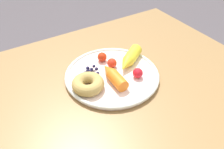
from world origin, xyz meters
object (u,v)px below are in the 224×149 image
dining_table (112,108)px  carrot_yellow (130,59)px  carrot_orange (113,76)px  blueberry_pile (91,71)px  tomato_near (138,73)px  plate (112,75)px  tomato_far (102,57)px  donut (88,84)px  tomato_mid (112,63)px

dining_table → carrot_yellow: 0.18m
carrot_orange → blueberry_pile: (-0.04, 0.07, -0.01)m
blueberry_pile → tomato_near: bearing=-39.7°
carrot_yellow → plate: bearing=-167.1°
carrot_yellow → blueberry_pile: 0.14m
carrot_yellow → tomato_far: bearing=138.1°
donut → tomato_near: size_ratio=2.99×
plate → tomato_near: tomato_near is taller
plate → dining_table: bearing=-120.2°
dining_table → blueberry_pile: 0.15m
plate → carrot_orange: bearing=-113.3°
carrot_yellow → donut: size_ratio=1.35×
blueberry_pile → carrot_yellow: bearing=-10.3°
plate → carrot_yellow: (0.08, 0.02, 0.02)m
plate → carrot_orange: carrot_orange is taller
carrot_orange → carrot_yellow: size_ratio=0.92×
plate → carrot_yellow: size_ratio=2.31×
tomato_near → dining_table: bearing=170.8°
donut → tomato_near: (0.16, -0.03, -0.00)m
tomato_far → donut: bearing=-136.5°
donut → tomato_far: bearing=43.5°
blueberry_pile → tomato_far: 0.08m
tomato_mid → donut: bearing=-155.4°
tomato_far → blueberry_pile: bearing=-149.5°
plate → tomato_far: (0.01, 0.08, 0.02)m
carrot_orange → donut: 0.08m
dining_table → donut: 0.15m
plate → tomato_mid: tomato_mid is taller
donut → tomato_far: size_ratio=3.02×
donut → blueberry_pile: donut is taller
carrot_yellow → tomato_near: size_ratio=4.03×
tomato_mid → tomato_far: (-0.01, 0.05, 0.00)m
dining_table → tomato_near: size_ratio=30.53×
donut → tomato_mid: (0.12, 0.05, -0.00)m
donut → tomato_far: 0.15m
donut → carrot_orange: bearing=-5.9°
tomato_far → tomato_near: bearing=-69.3°
tomato_near → tomato_far: same height
plate → blueberry_pile: bearing=141.7°
blueberry_pile → dining_table: bearing=-69.1°
donut → tomato_far: (0.11, 0.10, -0.00)m
dining_table → carrot_yellow: bearing=29.3°
tomato_far → carrot_yellow: bearing=-41.9°
tomato_mid → tomato_far: bearing=102.2°
carrot_orange → tomato_mid: 0.07m
carrot_orange → blueberry_pile: 0.08m
blueberry_pile → tomato_mid: bearing=-6.7°
blueberry_pile → tomato_mid: 0.08m
blueberry_pile → tomato_mid: (0.08, -0.01, 0.01)m
dining_table → plate: size_ratio=3.27×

